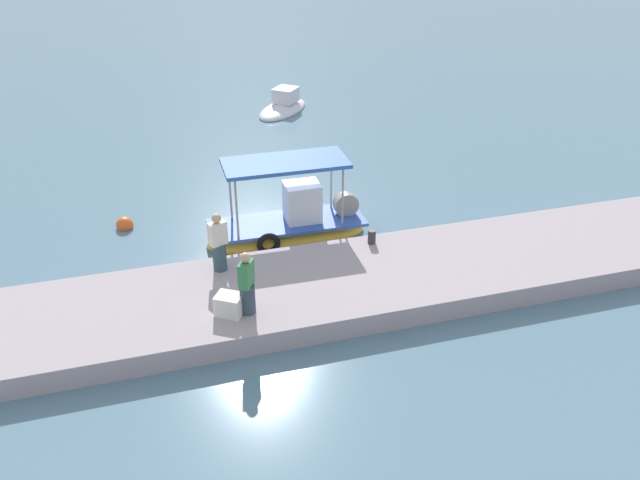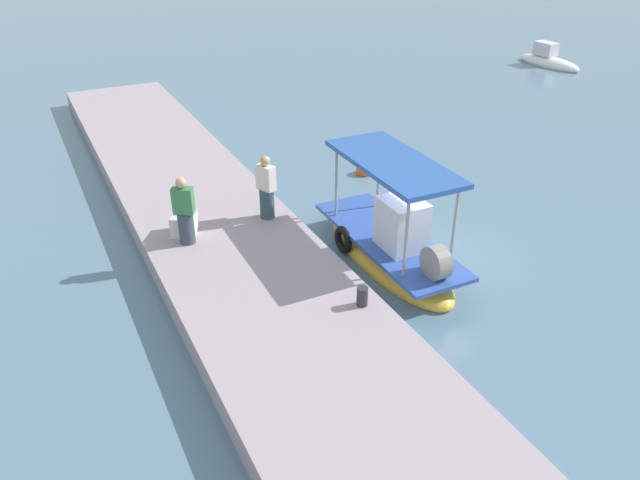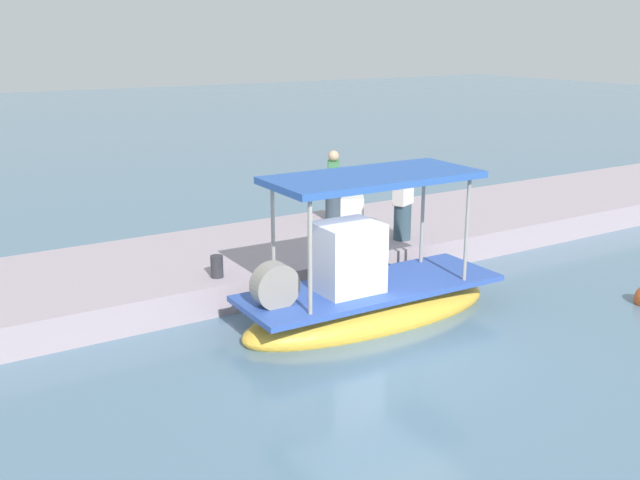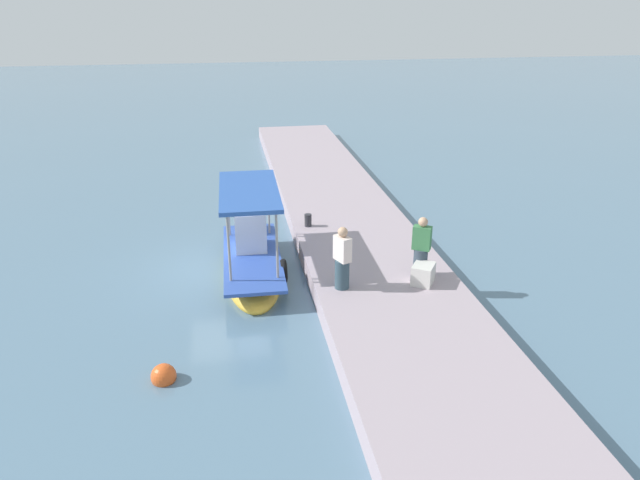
{
  "view_description": "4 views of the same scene",
  "coord_description": "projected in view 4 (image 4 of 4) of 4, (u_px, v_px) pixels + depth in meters",
  "views": [
    {
      "loc": [
        -4.74,
        -19.16,
        10.38
      ],
      "look_at": [
        -0.01,
        -3.09,
        1.11
      ],
      "focal_mm": 37.12,
      "sensor_mm": 36.0,
      "label": 1
    },
    {
      "loc": [
        10.54,
        -8.33,
        8.06
      ],
      "look_at": [
        -0.86,
        -2.54,
        0.81
      ],
      "focal_mm": 33.86,
      "sensor_mm": 36.0,
      "label": 2
    },
    {
      "loc": [
        7.0,
        9.36,
        5.1
      ],
      "look_at": [
        -0.41,
        -2.5,
        1.11
      ],
      "focal_mm": 40.91,
      "sensor_mm": 36.0,
      "label": 3
    },
    {
      "loc": [
        -16.68,
        -0.12,
        7.9
      ],
      "look_at": [
        -0.33,
        -2.91,
        0.93
      ],
      "focal_mm": 32.93,
      "sensor_mm": 36.0,
      "label": 4
    }
  ],
  "objects": [
    {
      "name": "ground_plane",
      "position": [
        226.0,
        270.0,
        18.2
      ],
      "size": [
        120.0,
        120.0,
        0.0
      ],
      "primitive_type": "plane",
      "color": "slate"
    },
    {
      "name": "cargo_crate",
      "position": [
        423.0,
        274.0,
        15.91
      ],
      "size": [
        0.86,
        0.82,
        0.55
      ],
      "primitive_type": "cube",
      "rotation": [
        0.0,
        0.0,
        2.57
      ],
      "color": "silver",
      "rests_on": "dock_quay"
    },
    {
      "name": "mooring_bollard",
      "position": [
        308.0,
        220.0,
        19.85
      ],
      "size": [
        0.24,
        0.24,
        0.43
      ],
      "primitive_type": "cylinder",
      "color": "#2D2D33",
      "rests_on": "dock_quay"
    },
    {
      "name": "fisherman_near_bollard",
      "position": [
        421.0,
        250.0,
        16.14
      ],
      "size": [
        0.53,
        0.56,
        1.74
      ],
      "color": "#35424F",
      "rests_on": "dock_quay"
    },
    {
      "name": "main_fishing_boat",
      "position": [
        252.0,
        258.0,
        17.81
      ],
      "size": [
        5.22,
        1.86,
        3.07
      ],
      "color": "gold",
      "rests_on": "ground_plane"
    },
    {
      "name": "dock_quay",
      "position": [
        363.0,
        251.0,
        18.76
      ],
      "size": [
        36.0,
        4.04,
        0.61
      ],
      "primitive_type": "cube",
      "color": "#A4939C",
      "rests_on": "ground_plane"
    },
    {
      "name": "fisherman_by_crate",
      "position": [
        342.0,
        261.0,
        15.46
      ],
      "size": [
        0.56,
        0.51,
        1.75
      ],
      "color": "#324854",
      "rests_on": "dock_quay"
    },
    {
      "name": "marker_buoy",
      "position": [
        164.0,
        376.0,
        12.94
      ],
      "size": [
        0.56,
        0.56,
        0.56
      ],
      "color": "#E25721",
      "rests_on": "ground_plane"
    }
  ]
}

